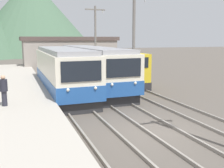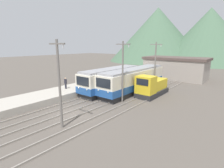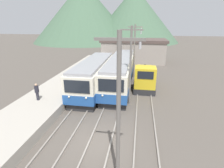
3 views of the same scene
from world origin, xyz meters
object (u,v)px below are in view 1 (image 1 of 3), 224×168
Objects in this scene: commuter_train_center at (92,69)px; commuter_train_left at (63,74)px; shunting_locomotive at (125,73)px; person_on_platform at (4,89)px; catenary_mast_mid at (134,42)px; catenary_mast_far at (96,41)px.

commuter_train_left is at bearing -144.48° from commuter_train_center.
shunting_locomotive is 12.08m from person_on_platform.
commuter_train_center reaches higher than commuter_train_left.
commuter_train_left is 3.44m from commuter_train_center.
commuter_train_center is at bearing 106.36° from catenary_mast_mid.
catenary_mast_far is at bearing 53.32° from person_on_platform.
catenary_mast_mid is 4.63× the size of person_on_platform.
catenary_mast_mid is at bearing -73.64° from commuter_train_center.
commuter_train_left is 6.69m from person_on_platform.
shunting_locomotive is at bearing 36.04° from person_on_platform.
commuter_train_left is 7.52m from catenary_mast_far.
catenary_mast_mid is at bearing 15.31° from person_on_platform.
shunting_locomotive is 5.78m from catenary_mast_mid.
commuter_train_center is 2.34× the size of shunting_locomotive.
catenary_mast_mid is 8.87m from person_on_platform.
person_on_platform is (-9.76, -7.10, 0.50)m from shunting_locomotive.
commuter_train_center is at bearing 174.30° from shunting_locomotive.
catenary_mast_far is 14.02m from person_on_platform.
catenary_mast_mid reaches higher than person_on_platform.
commuter_train_center is 5.84m from catenary_mast_mid.
catenary_mast_far is (4.31, 5.70, 2.35)m from commuter_train_left.
catenary_mast_mid is (-1.49, -4.84, 2.79)m from shunting_locomotive.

